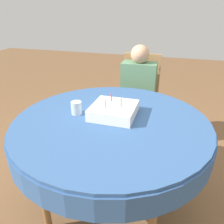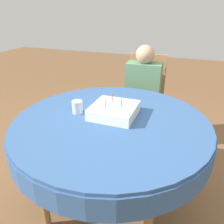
% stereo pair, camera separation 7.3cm
% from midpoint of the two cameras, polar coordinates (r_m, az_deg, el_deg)
% --- Properties ---
extents(ground_plane, '(12.00, 12.00, 0.00)m').
position_cam_midpoint_polar(ground_plane, '(1.94, -1.36, -22.62)').
color(ground_plane, brown).
extents(dining_table, '(1.32, 1.32, 0.78)m').
position_cam_midpoint_polar(dining_table, '(1.50, -1.63, -4.92)').
color(dining_table, '#335689').
rests_on(dining_table, ground_plane).
extents(chair, '(0.46, 0.46, 1.00)m').
position_cam_midpoint_polar(chair, '(2.47, 6.15, 3.73)').
color(chair, '#A37A4C').
rests_on(chair, ground_plane).
extents(person, '(0.36, 0.30, 1.12)m').
position_cam_midpoint_polar(person, '(2.32, 5.88, 6.04)').
color(person, tan).
rests_on(person, ground_plane).
extents(birthday_cake, '(0.30, 0.30, 0.13)m').
position_cam_midpoint_polar(birthday_cake, '(1.49, -0.88, 0.41)').
color(birthday_cake, white).
rests_on(birthday_cake, dining_table).
extents(drinking_glass, '(0.07, 0.07, 0.09)m').
position_cam_midpoint_polar(drinking_glass, '(1.54, -10.60, 1.07)').
color(drinking_glass, silver).
rests_on(drinking_glass, dining_table).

